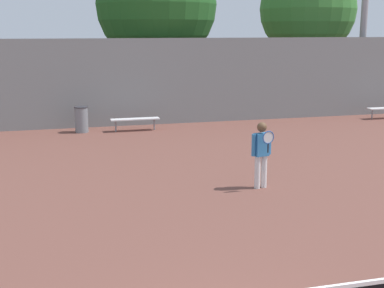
# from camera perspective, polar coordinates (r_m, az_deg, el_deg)

# --- Properties ---
(tennis_player) EXTENTS (0.53, 0.45, 1.62)m
(tennis_player) POSITION_cam_1_polar(r_m,az_deg,el_deg) (12.93, 7.42, -0.74)
(tennis_player) COLOR silver
(tennis_player) RESTS_ON ground_plane
(bench_courtside_near) EXTENTS (1.84, 0.40, 0.47)m
(bench_courtside_near) POSITION_cam_1_polar(r_m,az_deg,el_deg) (20.33, -6.09, 2.60)
(bench_courtside_near) COLOR white
(bench_courtside_near) RESTS_ON ground_plane
(trash_bin) EXTENTS (0.51, 0.51, 0.97)m
(trash_bin) POSITION_cam_1_polar(r_m,az_deg,el_deg) (20.34, -11.71, 2.59)
(trash_bin) COLOR gray
(trash_bin) RESTS_ON ground_plane
(back_fence) EXTENTS (32.04, 0.06, 3.43)m
(back_fence) POSITION_cam_1_polar(r_m,az_deg,el_deg) (21.21, -9.50, 6.41)
(back_fence) COLOR gray
(back_fence) RESTS_ON ground_plane
(tree_green_tall) EXTENTS (5.38, 5.38, 7.55)m
(tree_green_tall) POSITION_cam_1_polar(r_m,az_deg,el_deg) (24.62, -3.83, 14.63)
(tree_green_tall) COLOR brown
(tree_green_tall) RESTS_ON ground_plane
(tree_dark_dense) EXTENTS (4.79, 4.79, 7.15)m
(tree_dark_dense) POSITION_cam_1_polar(r_m,az_deg,el_deg) (28.10, 12.23, 13.87)
(tree_dark_dense) COLOR brown
(tree_dark_dense) RESTS_ON ground_plane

